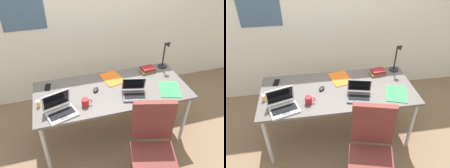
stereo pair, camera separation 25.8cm
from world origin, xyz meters
The scene contains 14 objects.
ground_plane centered at (0.00, 0.00, 0.00)m, with size 12.00×12.00×0.00m, color #7A6047.
wall_back centered at (0.00, 1.10, 1.30)m, with size 6.00×0.13×2.60m.
desk centered at (0.00, 0.00, 0.68)m, with size 1.80×0.80×0.74m.
desk_lamp centered at (0.80, 0.28, 0.94)m, with size 0.12×0.18×0.40m.
laptop_front_right centered at (0.21, -0.18, 0.78)m, with size 0.31×0.29×0.20m.
laptop_mid_desk centered at (-0.62, -0.24, 0.78)m, with size 0.36×0.32×0.22m.
computer_mouse centered at (-0.19, 0.03, 0.76)m, with size 0.06×0.10×0.03m, color black.
cell_phone centered at (-0.73, 0.25, 0.74)m, with size 0.06×0.14×0.01m, color black.
pill_bottle centered at (-0.83, -0.08, 0.78)m, with size 0.04×0.04×0.08m.
book_stack centered at (0.56, 0.25, 0.77)m, with size 0.22×0.16×0.06m.
paper_folder_back_right centered at (0.06, 0.22, 0.74)m, with size 0.23×0.31×0.01m, color orange.
paper_folder_near_lamp centered at (0.65, -0.19, 0.74)m, with size 0.23×0.31×0.01m, color green.
coffee_mug centered at (-0.35, -0.20, 0.78)m, with size 0.11×0.08×0.09m.
office_chair centered at (0.21, -0.76, 0.40)m, with size 0.54×0.59×0.97m.
Camera 1 is at (-0.58, -2.02, 2.32)m, focal length 35.78 mm.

